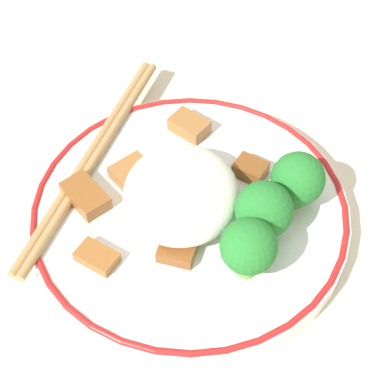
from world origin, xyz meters
TOP-DOWN VIEW (x-y plane):
  - ground_plane at (0.00, 0.00)m, footprint 3.00×3.00m
  - plate at (0.00, 0.00)m, footprint 0.25×0.25m
  - rice_mound at (-0.01, 0.00)m, footprint 0.09×0.09m
  - broccoli_back_left at (0.04, -0.06)m, footprint 0.04×0.04m
  - broccoli_back_center at (0.05, -0.02)m, footprint 0.04×0.04m
  - broccoli_back_right at (0.08, 0.01)m, footprint 0.04×0.04m
  - meat_near_front at (-0.04, 0.03)m, footprint 0.04×0.04m
  - meat_near_left at (-0.08, 0.01)m, footprint 0.04×0.04m
  - meat_near_right at (0.05, 0.03)m, footprint 0.03×0.03m
  - meat_near_back at (-0.07, -0.05)m, footprint 0.03×0.03m
  - meat_on_rice_edge at (0.00, 0.08)m, footprint 0.04×0.04m
  - meat_mid_left at (-0.01, -0.04)m, footprint 0.03×0.03m
  - chopsticks at (-0.08, 0.05)m, footprint 0.10×0.23m

SIDE VIEW (x-z plane):
  - ground_plane at x=0.00m, z-range 0.00..0.00m
  - plate at x=0.00m, z-range 0.00..0.02m
  - chopsticks at x=-0.08m, z-range 0.02..0.02m
  - meat_near_back at x=-0.07m, z-range 0.02..0.03m
  - meat_mid_left at x=-0.01m, z-range 0.02..0.03m
  - meat_near_front at x=-0.04m, z-range 0.02..0.03m
  - meat_near_left at x=-0.08m, z-range 0.02..0.03m
  - meat_near_right at x=0.05m, z-range 0.02..0.03m
  - meat_on_rice_edge at x=0.00m, z-range 0.02..0.03m
  - rice_mound at x=-0.01m, z-range 0.02..0.05m
  - broccoli_back_right at x=0.08m, z-range 0.02..0.07m
  - broccoli_back_center at x=0.05m, z-range 0.02..0.07m
  - broccoli_back_left at x=0.04m, z-range 0.02..0.07m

